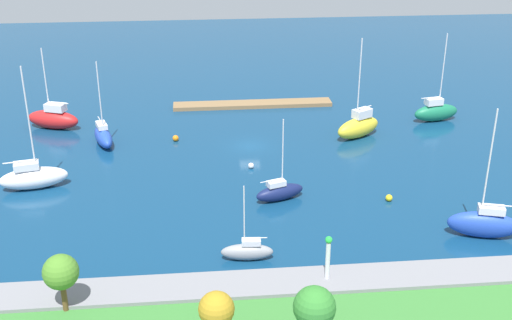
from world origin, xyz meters
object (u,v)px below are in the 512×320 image
Objects in this scene: park_tree_west at (314,307)px; sailboat_green_east_end at (436,111)px; harbor_beacon at (328,254)px; mooring_buoy_yellow at (389,198)px; sailboat_blue_mid_basin at (103,136)px; sailboat_red_off_beacon at (53,118)px; sailboat_blue_by_breakwater at (484,223)px; park_tree_east at (61,273)px; sailboat_yellow_outer_mooring at (358,126)px; park_tree_center at (216,310)px; mooring_buoy_orange at (176,138)px; sailboat_navy_far_north at (280,192)px; pier_dock at (253,104)px; sailboat_white_along_channel at (33,177)px; sailboat_gray_center_basin at (247,251)px; mooring_buoy_white at (251,166)px.

park_tree_west is 52.23m from sailboat_green_east_end.
mooring_buoy_yellow is at bearing -122.17° from harbor_beacon.
sailboat_red_off_beacon is (7.21, -6.45, 0.25)m from sailboat_blue_mid_basin.
mooring_buoy_yellow is at bearing -117.77° from park_tree_west.
sailboat_blue_by_breakwater reaches higher than sailboat_blue_mid_basin.
sailboat_blue_by_breakwater is (-35.71, -9.12, -3.00)m from park_tree_east.
sailboat_yellow_outer_mooring is 1.19× the size of sailboat_red_off_beacon.
harbor_beacon is at bearing -174.90° from park_tree_east.
park_tree_center is 40.77m from mooring_buoy_orange.
sailboat_navy_far_north is (-19.73, 17.09, -0.21)m from sailboat_blue_mid_basin.
sailboat_yellow_outer_mooring reaches higher than pier_dock.
park_tree_east is 34.04m from mooring_buoy_yellow.
park_tree_center is 33.88m from sailboat_white_along_channel.
mooring_buoy_orange is (6.66, -28.29, -0.44)m from sailboat_gray_center_basin.
sailboat_gray_center_basin is at bearing 27.60° from sailboat_yellow_outer_mooring.
sailboat_green_east_end is (-43.95, -4.37, 0.19)m from sailboat_blue_mid_basin.
park_tree_center is 0.31× the size of sailboat_white_along_channel.
sailboat_blue_mid_basin is 16.08× the size of mooring_buoy_white.
sailboat_red_off_beacon is at bearing -78.15° from park_tree_east.
sailboat_blue_by_breakwater is at bearing -165.67° from park_tree_east.
sailboat_red_off_beacon is (26.97, 6.55, 1.12)m from pier_dock.
park_tree_center is at bearing -126.98° from sailboat_navy_far_north.
mooring_buoy_white is (2.22, 21.97, 0.06)m from pier_dock.
harbor_beacon is at bearing 145.60° from sailboat_red_off_beacon.
sailboat_red_off_beacon reaches higher than pier_dock.
harbor_beacon is at bearing -50.98° from sailboat_white_along_channel.
sailboat_white_along_channel is at bearing 6.88° from mooring_buoy_white.
sailboat_yellow_outer_mooring is 16.79m from mooring_buoy_white.
park_tree_center is at bearing -136.32° from sailboat_green_east_end.
harbor_beacon is 0.29× the size of sailboat_yellow_outer_mooring.
sailboat_green_east_end reaches higher than mooring_buoy_white.
sailboat_blue_mid_basin is at bearing -19.27° from sailboat_blue_by_breakwater.
sailboat_blue_by_breakwater is (-15.98, -7.36, -2.22)m from harbor_beacon.
sailboat_red_off_beacon is 35.78m from sailboat_navy_far_north.
mooring_buoy_yellow is at bearing 166.97° from sailboat_red_off_beacon.
park_tree_center is (7.31, 53.18, 3.69)m from pier_dock.
sailboat_red_off_beacon reaches higher than mooring_buoy_yellow.
mooring_buoy_white is at bearing -164.24° from sailboat_green_east_end.
sailboat_blue_by_breakwater is at bearing 70.14° from sailboat_yellow_outer_mooring.
mooring_buoy_white is at bearing 133.23° from mooring_buoy_orange.
sailboat_navy_far_north reaches higher than mooring_buoy_yellow.
sailboat_yellow_outer_mooring is 39.50m from sailboat_white_along_channel.
sailboat_blue_mid_basin is 0.99× the size of sailboat_red_off_beacon.
park_tree_east is at bearing 30.05° from mooring_buoy_yellow.
park_tree_center is 44.28m from sailboat_yellow_outer_mooring.
park_tree_west is at bearing 92.22° from mooring_buoy_white.
sailboat_gray_center_basin is 43.12m from sailboat_green_east_end.
sailboat_white_along_channel is at bearing 39.39° from mooring_buoy_orange.
sailboat_green_east_end is at bearing 78.03° from sailboat_blue_mid_basin.
harbor_beacon is 0.30× the size of sailboat_blue_by_breakwater.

